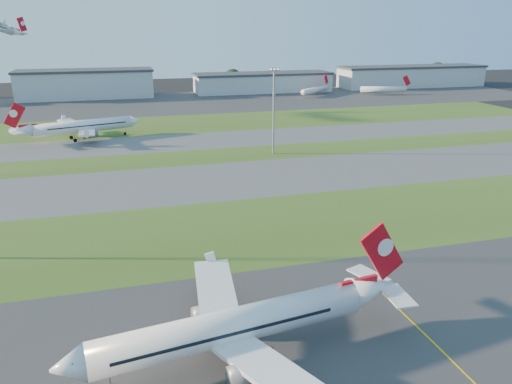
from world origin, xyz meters
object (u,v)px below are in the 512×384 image
object	(u,v)px
mini_jet_near	(315,90)
airliner_taxiing	(82,127)
airliner_parked	(235,326)
light_mast_centre	(274,105)
mini_jet_far	(384,89)

from	to	relation	value
mini_jet_near	airliner_taxiing	bearing A→B (deg)	176.27
mini_jet_near	airliner_parked	bearing A→B (deg)	-153.26
airliner_parked	light_mast_centre	bearing A→B (deg)	61.87
airliner_taxiing	mini_jet_near	distance (m)	147.48
mini_jet_far	airliner_taxiing	bearing A→B (deg)	-140.92
airliner_parked	light_mast_centre	size ratio (longest dim) A/B	1.56
airliner_parked	mini_jet_near	bearing A→B (deg)	57.62
airliner_parked	airliner_taxiing	xyz separation A→B (m)	(-22.90, 130.93, 0.08)
airliner_parked	light_mast_centre	distance (m)	100.44
mini_jet_near	light_mast_centre	distance (m)	138.03
airliner_parked	mini_jet_near	world-z (taller)	airliner_parked
airliner_taxiing	mini_jet_near	size ratio (longest dim) A/B	1.71
mini_jet_near	mini_jet_far	distance (m)	39.51
mini_jet_far	mini_jet_near	bearing A→B (deg)	-177.91
mini_jet_near	mini_jet_far	world-z (taller)	same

